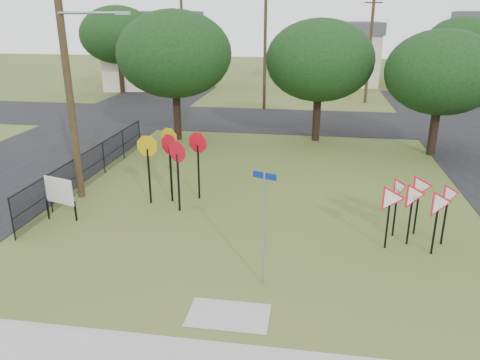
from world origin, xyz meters
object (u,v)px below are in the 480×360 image
street_name_sign (264,222)px  info_board (59,192)px  stop_sign_cluster (173,152)px  yield_sign_cluster (418,197)px

street_name_sign → info_board: 8.18m
stop_sign_cluster → info_board: size_ratio=1.71×
street_name_sign → stop_sign_cluster: street_name_sign is taller
street_name_sign → stop_sign_cluster: size_ratio=1.18×
street_name_sign → stop_sign_cluster: (-4.09, 5.43, 0.17)m
yield_sign_cluster → info_board: (-12.03, -0.07, -0.54)m
yield_sign_cluster → info_board: yield_sign_cluster is taller
yield_sign_cluster → street_name_sign: bearing=-145.2°
street_name_sign → yield_sign_cluster: street_name_sign is taller
street_name_sign → yield_sign_cluster: size_ratio=1.20×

